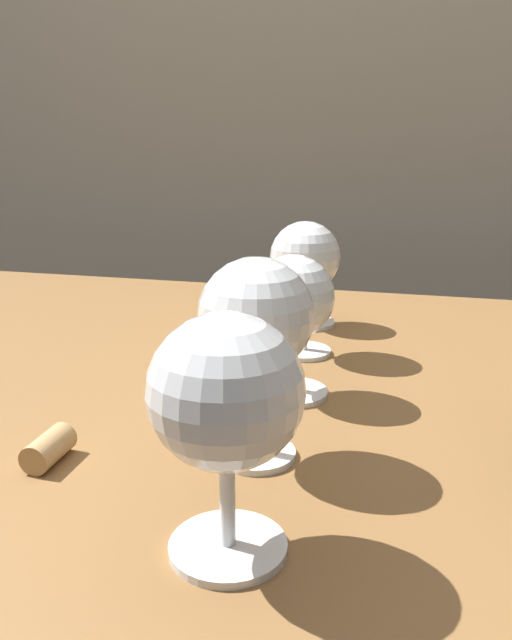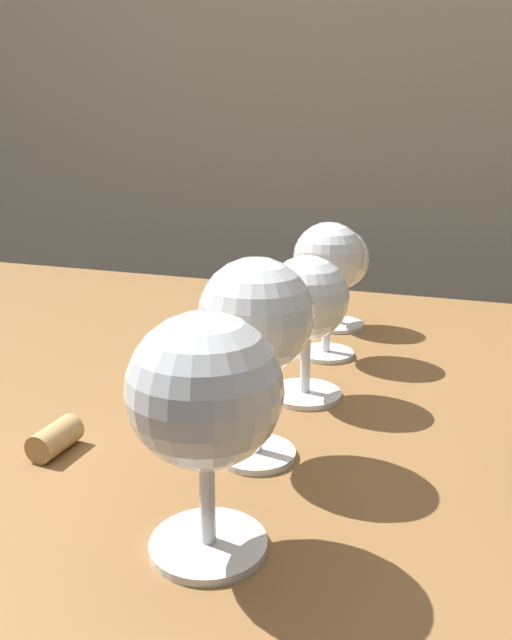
% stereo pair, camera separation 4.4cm
% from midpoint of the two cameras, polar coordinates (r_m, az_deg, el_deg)
% --- Properties ---
extents(dining_table, '(1.41, 0.76, 0.73)m').
position_cam_midpoint_polar(dining_table, '(0.66, 2.33, -12.51)').
color(dining_table, brown).
rests_on(dining_table, ground_plane).
extents(wine_glass_merlot, '(0.09, 0.09, 0.14)m').
position_cam_midpoint_polar(wine_glass_merlot, '(0.34, -0.90, -6.78)').
color(wine_glass_merlot, white).
rests_on(wine_glass_merlot, dining_table).
extents(wine_glass_rose, '(0.08, 0.08, 0.15)m').
position_cam_midpoint_polar(wine_glass_rose, '(0.44, 2.86, -0.11)').
color(wine_glass_rose, white).
rests_on(wine_glass_rose, dining_table).
extents(wine_glass_cabernet, '(0.07, 0.07, 0.13)m').
position_cam_midpoint_polar(wine_glass_cabernet, '(0.55, 6.82, 1.58)').
color(wine_glass_cabernet, white).
rests_on(wine_glass_cabernet, dining_table).
extents(wine_glass_chardonnay, '(0.07, 0.07, 0.14)m').
position_cam_midpoint_polar(wine_glass_chardonnay, '(0.66, 8.39, 5.13)').
color(wine_glass_chardonnay, white).
rests_on(wine_glass_chardonnay, dining_table).
extents(wine_glass_empty, '(0.07, 0.07, 0.12)m').
position_cam_midpoint_polar(wine_glass_empty, '(0.77, 8.99, 5.05)').
color(wine_glass_empty, white).
rests_on(wine_glass_empty, dining_table).
extents(cork, '(0.02, 0.04, 0.02)m').
position_cam_midpoint_polar(cork, '(0.50, -15.09, -10.25)').
color(cork, tan).
rests_on(cork, dining_table).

